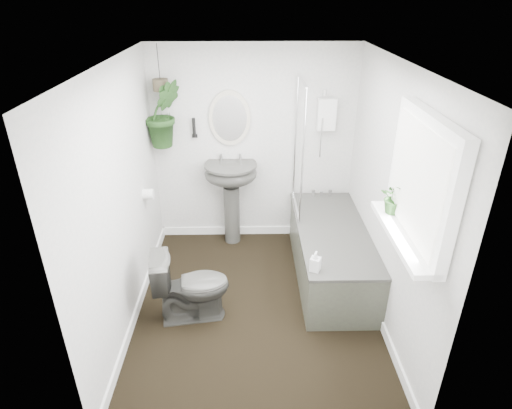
{
  "coord_description": "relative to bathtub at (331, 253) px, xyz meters",
  "views": [
    {
      "loc": [
        -0.07,
        -3.28,
        2.81
      ],
      "look_at": [
        0.0,
        0.15,
        1.05
      ],
      "focal_mm": 30.0,
      "sensor_mm": 36.0,
      "label": 1
    }
  ],
  "objects": [
    {
      "name": "floor",
      "position": [
        -0.8,
        -0.5,
        -0.3
      ],
      "size": [
        2.3,
        2.8,
        0.02
      ],
      "primitive_type": "cube",
      "color": "black",
      "rests_on": "ground"
    },
    {
      "name": "ceiling",
      "position": [
        -0.8,
        -0.5,
        2.02
      ],
      "size": [
        2.3,
        2.8,
        0.02
      ],
      "primitive_type": "cube",
      "color": "white",
      "rests_on": "ground"
    },
    {
      "name": "wall_back",
      "position": [
        -0.8,
        0.91,
        0.86
      ],
      "size": [
        2.3,
        0.02,
        2.3
      ],
      "primitive_type": "cube",
      "color": "silver",
      "rests_on": "ground"
    },
    {
      "name": "wall_front",
      "position": [
        -0.8,
        -1.91,
        0.86
      ],
      "size": [
        2.3,
        0.02,
        2.3
      ],
      "primitive_type": "cube",
      "color": "silver",
      "rests_on": "ground"
    },
    {
      "name": "wall_left",
      "position": [
        -1.96,
        -0.5,
        0.86
      ],
      "size": [
        0.02,
        2.8,
        2.3
      ],
      "primitive_type": "cube",
      "color": "silver",
      "rests_on": "ground"
    },
    {
      "name": "wall_right",
      "position": [
        0.36,
        -0.5,
        0.86
      ],
      "size": [
        0.02,
        2.8,
        2.3
      ],
      "primitive_type": "cube",
      "color": "silver",
      "rests_on": "ground"
    },
    {
      "name": "skirting",
      "position": [
        -0.8,
        -0.5,
        -0.24
      ],
      "size": [
        2.3,
        2.8,
        0.1
      ],
      "primitive_type": "cube",
      "color": "white",
      "rests_on": "floor"
    },
    {
      "name": "bathtub",
      "position": [
        0.0,
        0.0,
        0.0
      ],
      "size": [
        0.72,
        1.72,
        0.58
      ],
      "primitive_type": null,
      "color": "#3A3A36",
      "rests_on": "floor"
    },
    {
      "name": "bath_screen",
      "position": [
        -0.33,
        0.49,
        0.99
      ],
      "size": [
        0.04,
        0.72,
        1.4
      ],
      "primitive_type": null,
      "color": "silver",
      "rests_on": "bathtub"
    },
    {
      "name": "shower_box",
      "position": [
        0.0,
        0.84,
        1.26
      ],
      "size": [
        0.2,
        0.1,
        0.35
      ],
      "primitive_type": "cube",
      "color": "white",
      "rests_on": "wall_back"
    },
    {
      "name": "oval_mirror",
      "position": [
        -1.07,
        0.87,
        1.21
      ],
      "size": [
        0.46,
        0.03,
        0.62
      ],
      "primitive_type": "ellipsoid",
      "color": "beige",
      "rests_on": "wall_back"
    },
    {
      "name": "wall_sconce",
      "position": [
        -1.47,
        0.86,
        1.11
      ],
      "size": [
        0.04,
        0.04,
        0.22
      ],
      "primitive_type": "cylinder",
      "color": "black",
      "rests_on": "wall_back"
    },
    {
      "name": "toilet_roll_holder",
      "position": [
        -1.9,
        0.2,
        0.61
      ],
      "size": [
        0.11,
        0.11,
        0.11
      ],
      "primitive_type": "cylinder",
      "rotation": [
        0.0,
        1.57,
        0.0
      ],
      "color": "white",
      "rests_on": "wall_left"
    },
    {
      "name": "window_recess",
      "position": [
        0.29,
        -1.2,
        1.36
      ],
      "size": [
        0.08,
        1.0,
        0.9
      ],
      "primitive_type": "cube",
      "color": "white",
      "rests_on": "wall_right"
    },
    {
      "name": "window_sill",
      "position": [
        0.22,
        -1.2,
        0.94
      ],
      "size": [
        0.18,
        1.0,
        0.04
      ],
      "primitive_type": "cube",
      "color": "white",
      "rests_on": "wall_right"
    },
    {
      "name": "window_blinds",
      "position": [
        0.24,
        -1.2,
        1.36
      ],
      "size": [
        0.01,
        0.86,
        0.76
      ],
      "primitive_type": "cube",
      "color": "white",
      "rests_on": "wall_right"
    },
    {
      "name": "toilet",
      "position": [
        -1.4,
        -0.61,
        0.06
      ],
      "size": [
        0.74,
        0.49,
        0.7
      ],
      "primitive_type": "imported",
      "rotation": [
        0.0,
        0.0,
        1.72
      ],
      "color": "#3A3A36",
      "rests_on": "floor"
    },
    {
      "name": "pedestal_sink",
      "position": [
        -1.07,
        0.74,
        0.22
      ],
      "size": [
        0.62,
        0.54,
        1.02
      ],
      "primitive_type": null,
      "rotation": [
        0.0,
        0.0,
        0.04
      ],
      "color": "#3A3A36",
      "rests_on": "floor"
    },
    {
      "name": "sill_plant",
      "position": [
        0.25,
        -0.9,
        1.09
      ],
      "size": [
        0.29,
        0.27,
        0.26
      ],
      "primitive_type": "imported",
      "rotation": [
        0.0,
        0.0,
        -0.35
      ],
      "color": "black",
      "rests_on": "window_sill"
    },
    {
      "name": "hanging_plant",
      "position": [
        -1.77,
        0.75,
        1.3
      ],
      "size": [
        0.49,
        0.45,
        0.73
      ],
      "primitive_type": "imported",
      "rotation": [
        0.0,
        0.0,
        0.4
      ],
      "color": "black",
      "rests_on": "ceiling"
    },
    {
      "name": "soap_bottle",
      "position": [
        -0.29,
        -0.71,
        0.38
      ],
      "size": [
        0.11,
        0.11,
        0.19
      ],
      "primitive_type": "imported",
      "rotation": [
        0.0,
        0.0,
        -0.42
      ],
      "color": "black",
      "rests_on": "bathtub"
    },
    {
      "name": "hanging_pot",
      "position": [
        -1.77,
        0.75,
        1.6
      ],
      "size": [
        0.16,
        0.16,
        0.12
      ],
      "primitive_type": "cylinder",
      "color": "#473F2E",
      "rests_on": "ceiling"
    }
  ]
}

